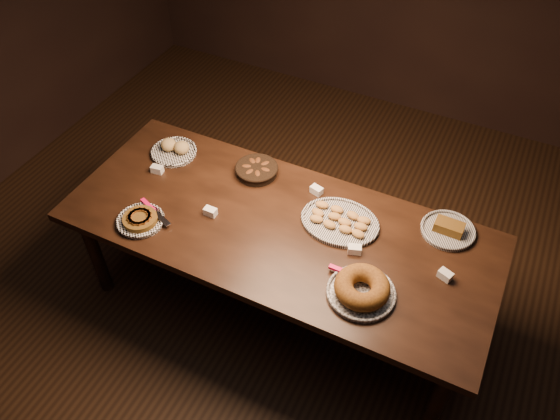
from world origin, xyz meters
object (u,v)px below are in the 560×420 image
at_px(buffet_table, 278,234).
at_px(madeleine_platter, 340,221).
at_px(apple_tart_plate, 140,220).
at_px(bundt_cake_plate, 362,289).

relative_size(buffet_table, madeleine_platter, 5.48).
bearing_deg(madeleine_platter, apple_tart_plate, -177.95).
bearing_deg(buffet_table, bundt_cake_plate, -22.12).
xyz_separation_m(apple_tart_plate, madeleine_platter, (0.99, 0.48, -0.00)).
bearing_deg(bundt_cake_plate, apple_tart_plate, -157.60).
bearing_deg(apple_tart_plate, buffet_table, 2.61).
bearing_deg(bundt_cake_plate, buffet_table, 176.59).
distance_m(apple_tart_plate, madeleine_platter, 1.10).
height_order(buffet_table, madeleine_platter, madeleine_platter).
bearing_deg(apple_tart_plate, bundt_cake_plate, -18.18).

